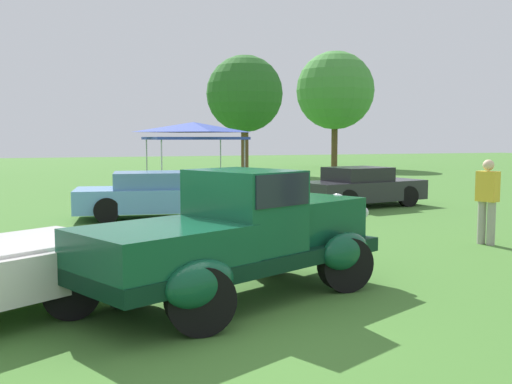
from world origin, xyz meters
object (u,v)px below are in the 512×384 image
at_px(show_car_charcoal, 361,187).
at_px(spectator_between_cars, 487,199).
at_px(show_car_skyblue, 155,195).
at_px(canopy_tent_left_field, 193,130).
at_px(feature_pickup_truck, 240,234).

height_order(show_car_charcoal, spectator_between_cars, spectator_between_cars).
height_order(show_car_skyblue, spectator_between_cars, spectator_between_cars).
bearing_deg(spectator_between_cars, canopy_tent_left_field, 102.71).
relative_size(show_car_skyblue, show_car_charcoal, 1.02).
xyz_separation_m(show_car_skyblue, canopy_tent_left_field, (2.67, 6.37, 1.83)).
height_order(spectator_between_cars, canopy_tent_left_field, canopy_tent_left_field).
bearing_deg(spectator_between_cars, show_car_charcoal, 81.60).
relative_size(show_car_skyblue, spectator_between_cars, 2.57).
bearing_deg(canopy_tent_left_field, feature_pickup_truck, -101.84).
relative_size(feature_pickup_truck, show_car_skyblue, 1.04).
height_order(feature_pickup_truck, canopy_tent_left_field, canopy_tent_left_field).
distance_m(show_car_skyblue, show_car_charcoal, 6.46).
distance_m(feature_pickup_truck, spectator_between_cars, 6.24).
bearing_deg(show_car_charcoal, feature_pickup_truck, -128.47).
distance_m(show_car_charcoal, canopy_tent_left_field, 7.31).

